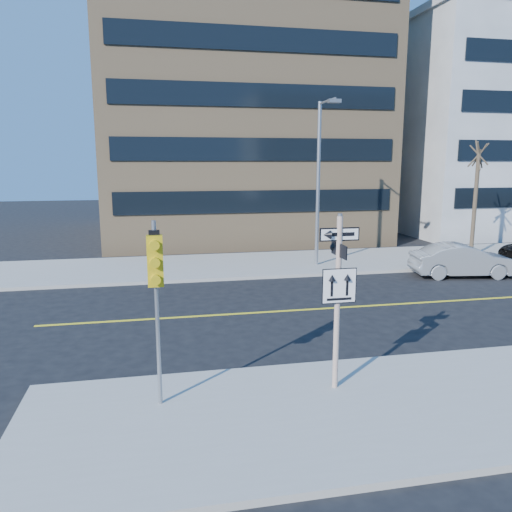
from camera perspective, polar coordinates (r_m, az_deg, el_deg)
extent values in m
plane|color=black|center=(14.41, 5.45, -10.99)|extent=(120.00, 120.00, 0.00)
cylinder|color=white|center=(11.47, 9.27, -5.47)|extent=(0.13, 0.13, 4.00)
cylinder|color=gray|center=(11.08, 9.59, 4.66)|extent=(0.10, 0.10, 0.06)
cube|color=black|center=(11.13, 9.52, 2.46)|extent=(0.92, 0.03, 0.30)
cube|color=black|center=(11.19, 9.47, 0.69)|extent=(0.03, 0.92, 0.30)
cube|color=white|center=(11.28, 9.50, -3.39)|extent=(0.80, 0.03, 0.80)
cylinder|color=gray|center=(10.76, -11.22, -6.63)|extent=(0.09, 0.09, 4.00)
cube|color=gold|center=(10.27, -11.46, -0.56)|extent=(0.32, 0.22, 1.05)
sphere|color=#8C0705|center=(10.09, -11.53, 1.26)|extent=(0.17, 0.17, 0.17)
sphere|color=black|center=(10.16, -11.45, -0.69)|extent=(0.17, 0.17, 0.17)
sphere|color=black|center=(10.23, -11.38, -2.61)|extent=(0.17, 0.17, 0.17)
imported|color=gray|center=(25.19, 22.56, -0.48)|extent=(2.37, 4.89, 1.54)
cylinder|color=gray|center=(25.11, 7.11, 8.01)|extent=(0.18, 0.18, 8.00)
cylinder|color=gray|center=(24.28, 8.11, 17.12)|extent=(0.10, 2.20, 0.10)
cube|color=gray|center=(23.34, 8.96, 17.11)|extent=(0.55, 0.30, 0.16)
cylinder|color=#3A2E22|center=(29.54, 23.73, 5.46)|extent=(0.22, 0.22, 5.80)
cube|color=#A4835B|center=(38.42, -2.59, 16.26)|extent=(18.00, 18.00, 18.00)
cube|color=#9B9EA0|center=(46.25, 26.41, 12.39)|extent=(20.00, 16.00, 15.00)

